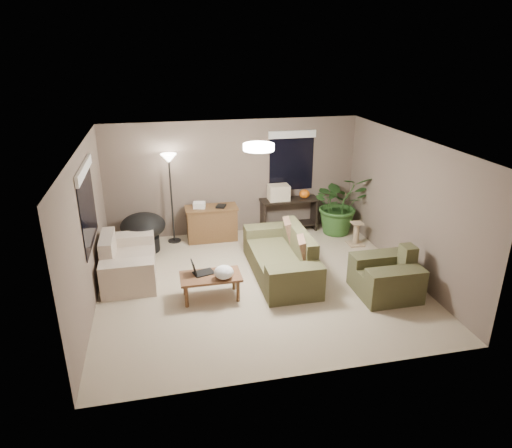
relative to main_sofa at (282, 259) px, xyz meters
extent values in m
plane|color=#BFA88E|center=(-0.50, -0.25, -0.29)|extent=(5.50, 5.50, 0.00)
plane|color=white|center=(-0.50, -0.25, 2.21)|extent=(5.50, 5.50, 0.00)
plane|color=#67584C|center=(-0.50, 2.25, 0.96)|extent=(5.50, 0.00, 5.50)
plane|color=#67584C|center=(-0.50, -2.75, 0.96)|extent=(5.50, 0.00, 5.50)
plane|color=#67584C|center=(-3.25, -0.25, 0.96)|extent=(0.00, 5.00, 5.00)
plane|color=#67584C|center=(2.25, -0.25, 0.96)|extent=(0.00, 5.00, 5.00)
cube|color=#4B492D|center=(-0.04, 0.00, -0.08)|extent=(0.95, 1.48, 0.42)
cube|color=brown|center=(0.32, 0.00, 0.34)|extent=(0.22, 1.48, 0.43)
cube|color=#454429|center=(-0.04, -0.92, 0.01)|extent=(0.95, 0.36, 0.60)
cube|color=#4D4B2E|center=(-0.04, 0.92, 0.01)|extent=(0.95, 0.36, 0.60)
cube|color=#8C7251|center=(0.26, -0.45, 0.36)|extent=(0.32, 0.49, 0.47)
cube|color=#8C7251|center=(0.26, 0.45, 0.36)|extent=(0.30, 0.48, 0.47)
cube|color=beige|center=(-2.73, 0.45, -0.08)|extent=(0.90, 0.88, 0.42)
cube|color=#BCB4A0|center=(-3.07, 0.45, 0.34)|extent=(0.22, 0.88, 0.43)
cube|color=beige|center=(-2.73, -0.17, 0.01)|extent=(0.90, 0.36, 0.60)
cube|color=beige|center=(-2.73, 1.07, 0.01)|extent=(0.90, 0.36, 0.60)
cube|color=#47462A|center=(1.51, -1.06, -0.08)|extent=(0.95, 0.28, 0.42)
cube|color=brown|center=(1.87, -1.06, 0.34)|extent=(0.22, 0.28, 0.43)
cube|color=#454429|center=(1.51, -1.38, 0.01)|extent=(0.95, 0.36, 0.60)
cube|color=#454429|center=(1.51, -0.74, 0.01)|extent=(0.95, 0.36, 0.60)
cube|color=brown|center=(-1.39, -0.58, 0.11)|extent=(1.00, 0.55, 0.04)
cylinder|color=brown|center=(-1.81, -0.78, -0.10)|extent=(0.06, 0.06, 0.38)
cylinder|color=brown|center=(-0.97, -0.78, -0.10)|extent=(0.06, 0.06, 0.38)
cylinder|color=brown|center=(-1.81, -0.38, -0.10)|extent=(0.06, 0.06, 0.38)
cylinder|color=brown|center=(-0.97, -0.38, -0.10)|extent=(0.06, 0.06, 0.38)
cube|color=black|center=(-1.49, -0.48, 0.13)|extent=(0.38, 0.31, 0.02)
cube|color=black|center=(-1.65, -0.48, 0.25)|extent=(0.09, 0.24, 0.22)
ellipsoid|color=white|center=(-1.19, -0.73, 0.24)|extent=(0.34, 0.31, 0.22)
cube|color=brown|center=(-1.06, 1.87, 0.06)|extent=(1.05, 0.45, 0.71)
cube|color=brown|center=(-1.06, 1.87, 0.44)|extent=(1.10, 0.50, 0.04)
cube|color=silver|center=(-1.31, 1.87, 0.52)|extent=(0.28, 0.24, 0.12)
cube|color=black|center=(-0.86, 1.82, 0.48)|extent=(0.25, 0.27, 0.04)
cube|color=black|center=(0.71, 2.03, 0.44)|extent=(1.30, 0.40, 0.04)
cube|color=black|center=(0.11, 2.03, 0.06)|extent=(0.05, 0.38, 0.71)
cube|color=black|center=(1.31, 2.03, 0.06)|extent=(0.05, 0.38, 0.71)
cube|color=black|center=(0.71, 2.03, -0.14)|extent=(1.25, 0.36, 0.03)
ellipsoid|color=orange|center=(1.06, 2.03, 0.55)|extent=(0.27, 0.27, 0.19)
cube|color=beige|center=(0.46, 2.03, 0.62)|extent=(0.45, 0.34, 0.34)
cylinder|color=black|center=(-2.48, 1.59, -0.14)|extent=(0.60, 0.60, 0.30)
ellipsoid|color=black|center=(-2.48, 1.59, 0.26)|extent=(1.06, 1.06, 0.50)
cylinder|color=black|center=(-1.87, 1.95, -0.28)|extent=(0.28, 0.28, 0.02)
cylinder|color=black|center=(-1.87, 1.95, 0.61)|extent=(0.04, 0.04, 1.78)
cone|color=white|center=(-1.87, 1.95, 1.53)|extent=(0.32, 0.32, 0.18)
cylinder|color=white|center=(-0.50, -0.25, 2.15)|extent=(0.50, 0.50, 0.10)
imported|color=#2D5923|center=(1.76, 1.67, 0.24)|extent=(1.23, 1.36, 1.06)
cube|color=tan|center=(1.87, 0.95, -0.28)|extent=(0.32, 0.32, 0.03)
cylinder|color=tan|center=(1.87, 0.95, -0.04)|extent=(0.12, 0.12, 0.44)
cube|color=tan|center=(1.87, 0.95, 0.19)|extent=(0.22, 0.22, 0.03)
cube|color=black|center=(-3.24, 0.05, 1.26)|extent=(0.01, 1.50, 1.30)
cube|color=white|center=(-3.22, 0.05, 1.86)|extent=(0.05, 1.56, 0.16)
cube|color=black|center=(0.80, 2.24, 1.26)|extent=(1.00, 0.01, 1.30)
cube|color=white|center=(0.80, 2.22, 1.86)|extent=(1.06, 0.05, 0.16)
camera|label=1|loc=(-2.08, -7.24, 3.66)|focal=32.00mm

